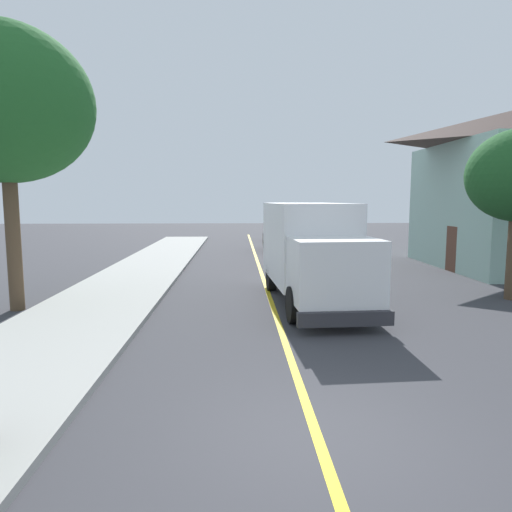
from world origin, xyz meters
name	(u,v)px	position (x,y,z in m)	size (l,w,h in m)	color
ground_plane	(319,442)	(0.00, 0.00, 0.00)	(120.00, 120.00, 0.00)	#38383D
sidewalk_curb	(42,349)	(-5.40, 4.00, 0.07)	(3.60, 60.00, 0.15)	#9E9E99
centre_line_yellow	(269,294)	(0.00, 10.00, 0.00)	(0.16, 56.00, 0.01)	gold
box_truck	(312,248)	(1.31, 8.77, 1.77)	(2.81, 7.31, 3.20)	white
parked_car_near	(308,251)	(2.43, 16.50, 0.79)	(1.98, 4.47, 1.67)	maroon
parked_car_mid	(279,239)	(1.64, 23.92, 0.79)	(1.91, 4.44, 1.67)	black
parked_car_far	(278,231)	(2.24, 31.13, 0.79)	(1.83, 4.41, 1.67)	silver
street_tree_near	(5,105)	(-7.76, 7.99, 6.02)	(5.01, 5.01, 8.30)	brown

